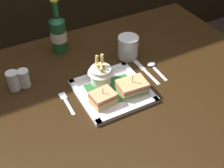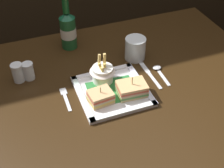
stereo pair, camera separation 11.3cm
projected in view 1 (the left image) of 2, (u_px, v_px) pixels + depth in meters
name	position (u px, v px, depth m)	size (l,w,h in m)	color
dining_table	(111.00, 117.00, 1.25)	(1.32, 0.95, 0.77)	black
square_plate	(113.00, 91.00, 1.15)	(0.25, 0.25, 0.02)	white
sandwich_half_left	(103.00, 98.00, 1.08)	(0.09, 0.08, 0.07)	tan
sandwich_half_right	(132.00, 87.00, 1.13)	(0.11, 0.08, 0.08)	tan
fries_cup	(101.00, 72.00, 1.16)	(0.10, 0.10, 0.11)	white
beer_bottle	(58.00, 33.00, 1.31)	(0.07, 0.07, 0.24)	#1B4F26
water_glass	(128.00, 48.00, 1.30)	(0.09, 0.09, 0.09)	silver
fork	(66.00, 102.00, 1.11)	(0.02, 0.13, 0.00)	silver
knife	(145.00, 71.00, 1.25)	(0.02, 0.18, 0.00)	silver
spoon	(154.00, 67.00, 1.26)	(0.04, 0.13, 0.01)	silver
salt_shaker	(14.00, 82.00, 1.15)	(0.05, 0.05, 0.08)	silver
pepper_shaker	(24.00, 79.00, 1.16)	(0.04, 0.04, 0.07)	silver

